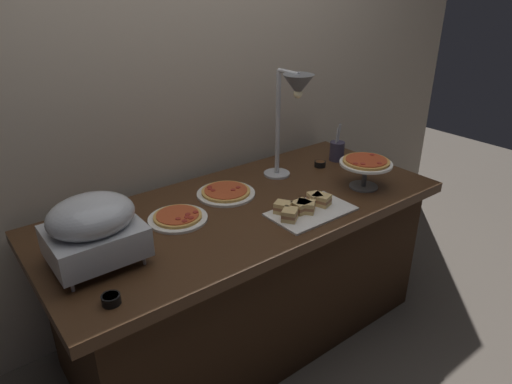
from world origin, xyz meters
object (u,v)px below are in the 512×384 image
Objects in this scene: sauce_cup_far at (111,299)px; chafing_dish at (93,228)px; pizza_plate_center at (226,193)px; sandwich_platter at (306,208)px; pizza_plate_raised_stand at (366,165)px; sauce_cup_near at (320,164)px; pizza_plate_front at (178,217)px; utensil_holder at (337,151)px; heat_lamp at (294,98)px.

chafing_dish is at bearing 78.10° from sauce_cup_far.
sandwich_platter is (0.18, -0.38, 0.01)m from pizza_plate_center.
sandwich_platter is (-0.42, -0.02, -0.10)m from pizza_plate_raised_stand.
pizza_plate_center is 4.52× the size of sauce_cup_near.
pizza_plate_center is 0.63m from sauce_cup_near.
pizza_plate_raised_stand reaches higher than pizza_plate_front.
sauce_cup_far is at bearing -163.79° from utensil_holder.
pizza_plate_raised_stand is (1.31, -0.15, -0.03)m from chafing_dish.
heat_lamp is 1.98× the size of pizza_plate_center.
chafing_dish is 0.84× the size of sandwich_platter.
sauce_cup_far is 1.60m from utensil_holder.
utensil_holder is at bearing 4.06° from pizza_plate_front.
sauce_cup_far is (-0.45, -0.37, 0.01)m from pizza_plate_front.
pizza_plate_front is 4.17× the size of sauce_cup_far.
pizza_plate_raised_stand is (0.60, -0.35, 0.11)m from pizza_plate_center.
pizza_plate_raised_stand reaches higher than sauce_cup_near.
sandwich_platter is at bearing -148.01° from utensil_holder.
heat_lamp is 9.03× the size of sauce_cup_far.
sauce_cup_near is at bearing 17.34° from sauce_cup_far.
pizza_plate_center is at bearing 168.51° from heat_lamp.
chafing_dish is 1.32m from pizza_plate_raised_stand.
pizza_plate_raised_stand is 1.20× the size of utensil_holder.
heat_lamp reaches higher than sauce_cup_near.
sandwich_platter is at bearing -120.53° from heat_lamp.
heat_lamp is at bearing -170.72° from utensil_holder.
chafing_dish is 0.75m from pizza_plate_center.
pizza_plate_raised_stand is at bearing 4.17° from sauce_cup_far.
pizza_plate_raised_stand reaches higher than pizza_plate_center.
heat_lamp reaches higher than sauce_cup_far.
heat_lamp reaches higher than pizza_plate_front.
heat_lamp is 2.59× the size of utensil_holder.
pizza_plate_front is 0.57m from sandwich_platter.
pizza_plate_center is at bearing 15.61° from chafing_dish.
heat_lamp is at bearing 131.14° from pizza_plate_raised_stand.
pizza_plate_center is 0.77m from utensil_holder.
sauce_cup_near is (1.33, 0.18, -0.13)m from chafing_dish.
sandwich_platter is 0.94m from sauce_cup_far.
pizza_plate_center is 0.88m from sauce_cup_far.
utensil_holder is at bearing 4.97° from sauce_cup_near.
sauce_cup_far is at bearing -161.33° from heat_lamp.
pizza_plate_center is (0.31, 0.08, 0.00)m from pizza_plate_front.
sauce_cup_far is at bearing -101.90° from chafing_dish.
heat_lamp is 1.25m from sauce_cup_far.
pizza_plate_front is 0.32m from pizza_plate_center.
pizza_plate_center is 0.71m from pizza_plate_raised_stand.
utensil_holder is at bearing 31.99° from sandwich_platter.
heat_lamp is at bearing 0.79° from pizza_plate_front.
pizza_plate_raised_stand is at bearing 3.23° from sandwich_platter.
pizza_plate_front and sauce_cup_near have the same top height.
pizza_plate_front is at bearing 149.15° from sandwich_platter.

